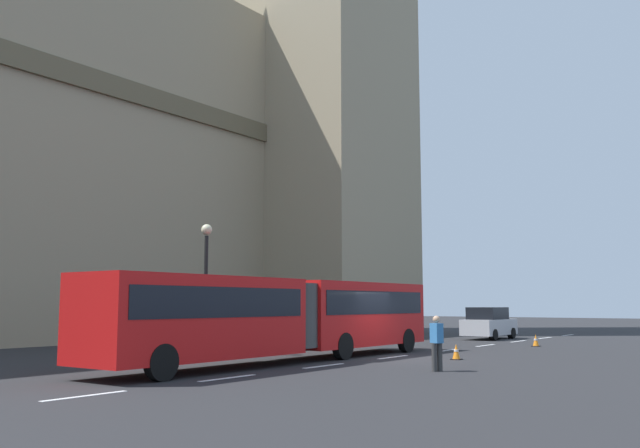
{
  "coord_description": "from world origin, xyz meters",
  "views": [
    {
      "loc": [
        -23.2,
        -13.43,
        2.06
      ],
      "look_at": [
        2.38,
        5.03,
        5.73
      ],
      "focal_mm": 38.46,
      "sensor_mm": 36.0,
      "label": 1
    }
  ],
  "objects_px": {
    "traffic_cone_middle": "(536,341)",
    "street_lamp": "(206,279)",
    "sedan_lead": "(489,323)",
    "traffic_cone_west": "(456,352)",
    "articulated_bus": "(286,312)",
    "pedestrian_near_cones": "(437,341)"
  },
  "relations": [
    {
      "from": "articulated_bus",
      "to": "sedan_lead",
      "type": "distance_m",
      "value": 19.28
    },
    {
      "from": "sedan_lead",
      "to": "street_lamp",
      "type": "bearing_deg",
      "value": 167.08
    },
    {
      "from": "street_lamp",
      "to": "pedestrian_near_cones",
      "type": "height_order",
      "value": "street_lamp"
    },
    {
      "from": "sedan_lead",
      "to": "traffic_cone_west",
      "type": "relative_size",
      "value": 7.59
    },
    {
      "from": "traffic_cone_west",
      "to": "traffic_cone_middle",
      "type": "xyz_separation_m",
      "value": [
        9.53,
        0.21,
        0.0
      ]
    },
    {
      "from": "articulated_bus",
      "to": "street_lamp",
      "type": "distance_m",
      "value": 4.72
    },
    {
      "from": "pedestrian_near_cones",
      "to": "street_lamp",
      "type": "bearing_deg",
      "value": 87.85
    },
    {
      "from": "traffic_cone_middle",
      "to": "street_lamp",
      "type": "bearing_deg",
      "value": 147.18
    },
    {
      "from": "traffic_cone_west",
      "to": "traffic_cone_middle",
      "type": "height_order",
      "value": "same"
    },
    {
      "from": "articulated_bus",
      "to": "traffic_cone_middle",
      "type": "relative_size",
      "value": 28.41
    },
    {
      "from": "articulated_bus",
      "to": "traffic_cone_middle",
      "type": "bearing_deg",
      "value": -16.84
    },
    {
      "from": "traffic_cone_west",
      "to": "pedestrian_near_cones",
      "type": "distance_m",
      "value": 4.71
    },
    {
      "from": "articulated_bus",
      "to": "street_lamp",
      "type": "bearing_deg",
      "value": 84.05
    },
    {
      "from": "traffic_cone_middle",
      "to": "street_lamp",
      "type": "xyz_separation_m",
      "value": [
        -13.59,
        8.76,
        2.77
      ]
    },
    {
      "from": "traffic_cone_west",
      "to": "pedestrian_near_cones",
      "type": "bearing_deg",
      "value": -162.41
    },
    {
      "from": "sedan_lead",
      "to": "traffic_cone_west",
      "type": "distance_m",
      "value": 15.46
    },
    {
      "from": "sedan_lead",
      "to": "traffic_cone_west",
      "type": "height_order",
      "value": "sedan_lead"
    },
    {
      "from": "sedan_lead",
      "to": "traffic_cone_middle",
      "type": "relative_size",
      "value": 7.59
    },
    {
      "from": "street_lamp",
      "to": "sedan_lead",
      "type": "bearing_deg",
      "value": -12.92
    },
    {
      "from": "street_lamp",
      "to": "pedestrian_near_cones",
      "type": "bearing_deg",
      "value": -92.15
    },
    {
      "from": "sedan_lead",
      "to": "street_lamp",
      "type": "height_order",
      "value": "street_lamp"
    },
    {
      "from": "traffic_cone_west",
      "to": "traffic_cone_middle",
      "type": "relative_size",
      "value": 1.0
    }
  ]
}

